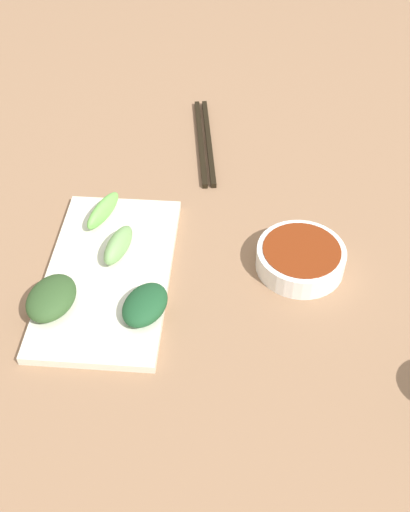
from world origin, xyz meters
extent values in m
cube|color=#8D694B|center=(0.00, 0.00, 0.01)|extent=(2.10, 2.10, 0.02)
cylinder|color=white|center=(-0.15, -0.02, 0.04)|extent=(0.12, 0.12, 0.03)
cylinder|color=maroon|center=(-0.15, -0.02, 0.04)|extent=(0.10, 0.10, 0.02)
cube|color=silver|center=(0.10, 0.02, 0.03)|extent=(0.16, 0.29, 0.01)
ellipsoid|color=#1B4A27|center=(0.04, 0.08, 0.05)|extent=(0.07, 0.08, 0.03)
ellipsoid|color=#2F4E25|center=(0.15, 0.08, 0.05)|extent=(0.07, 0.09, 0.03)
ellipsoid|color=#6AB54D|center=(0.12, -0.08, 0.05)|extent=(0.05, 0.08, 0.03)
ellipsoid|color=#71A05A|center=(0.09, -0.02, 0.05)|extent=(0.04, 0.07, 0.03)
cube|color=black|center=(-0.01, -0.29, 0.02)|extent=(0.04, 0.23, 0.01)
cube|color=black|center=(0.00, -0.29, 0.02)|extent=(0.04, 0.23, 0.01)
camera|label=1|loc=(-0.07, 0.55, 0.62)|focal=43.93mm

